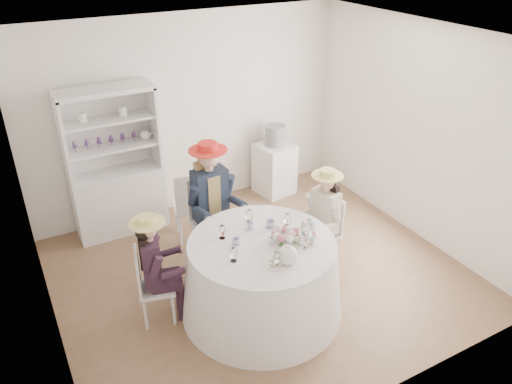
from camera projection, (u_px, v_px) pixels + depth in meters
ground at (260, 273)px, 5.90m from camera, size 4.50×4.50×0.00m
ceiling at (261, 40)px, 4.61m from camera, size 4.50×4.50×0.00m
wall_back at (189, 115)px, 6.80m from camera, size 4.50×0.00×4.50m
wall_front at (391, 274)px, 3.71m from camera, size 4.50×0.00×4.50m
wall_left at (33, 226)px, 4.31m from camera, size 0.00×4.50×4.50m
wall_right at (418, 133)px, 6.21m from camera, size 0.00×4.50×4.50m
tea_table at (262, 277)px, 5.16m from camera, size 1.69×1.69×0.86m
hutch at (117, 183)px, 6.45m from camera, size 1.24×0.66×1.95m
side_table at (274, 169)px, 7.52m from camera, size 0.58×0.58×0.78m
hatbox at (275, 135)px, 7.26m from camera, size 0.39×0.39×0.30m
guest_left at (154, 263)px, 4.91m from camera, size 0.50×0.47×1.24m
guest_mid at (211, 197)px, 5.74m from camera, size 0.56×0.58×1.54m
guest_right at (323, 214)px, 5.72m from camera, size 0.51×0.48×1.27m
spare_chair at (190, 205)px, 6.29m from camera, size 0.48×0.48×0.97m
teacup_a at (236, 242)px, 4.91m from camera, size 0.09×0.09×0.06m
teacup_b at (250, 227)px, 5.15m from camera, size 0.07×0.07×0.07m
teacup_c at (271, 224)px, 5.18m from camera, size 0.11×0.11×0.07m
flower_bowl at (284, 236)px, 5.00m from camera, size 0.24×0.24×0.05m
flower_arrangement at (286, 235)px, 4.90m from camera, size 0.21×0.20×0.08m
table_teapot at (288, 255)px, 4.62m from camera, size 0.27×0.19×0.20m
sandwich_plate at (276, 263)px, 4.63m from camera, size 0.24×0.24×0.05m
cupcake_stand at (308, 233)px, 4.94m from camera, size 0.24×0.24×0.23m
stemware_set at (262, 236)px, 4.91m from camera, size 0.85×0.88×0.15m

